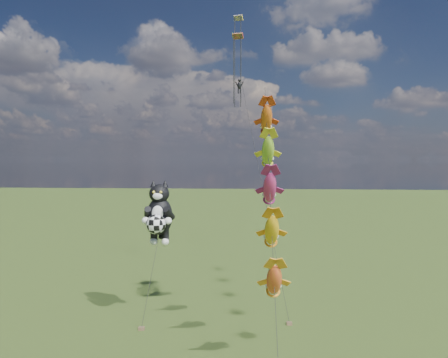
{
  "coord_description": "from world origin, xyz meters",
  "views": [
    {
      "loc": [
        10.12,
        -26.92,
        11.88
      ],
      "look_at": [
        7.04,
        11.67,
        10.17
      ],
      "focal_mm": 35.0,
      "sensor_mm": 36.0,
      "label": 1
    }
  ],
  "objects": [
    {
      "name": "cat_kite_rig",
      "position": [
        2.67,
        5.08,
        7.86
      ],
      "size": [
        2.27,
        4.08,
        10.35
      ],
      "rotation": [
        0.0,
        0.0,
        -0.22
      ],
      "color": "brown",
      "rests_on": "ground"
    },
    {
      "name": "fish_windsock_rig",
      "position": [
        10.85,
        1.96,
        10.0
      ],
      "size": [
        1.28,
        15.96,
        17.8
      ],
      "rotation": [
        0.0,
        0.0,
        0.36
      ],
      "color": "brown",
      "rests_on": "ground"
    },
    {
      "name": "parafoil_rig",
      "position": [
        8.18,
        18.33,
        20.66
      ],
      "size": [
        5.2,
        16.94,
        27.44
      ],
      "rotation": [
        0.0,
        0.0,
        0.35
      ],
      "color": "brown",
      "rests_on": "ground"
    },
    {
      "name": "ground",
      "position": [
        0.0,
        0.0,
        0.0
      ],
      "size": [
        300.0,
        300.0,
        0.0
      ],
      "primitive_type": "plane",
      "color": "#20390E"
    }
  ]
}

